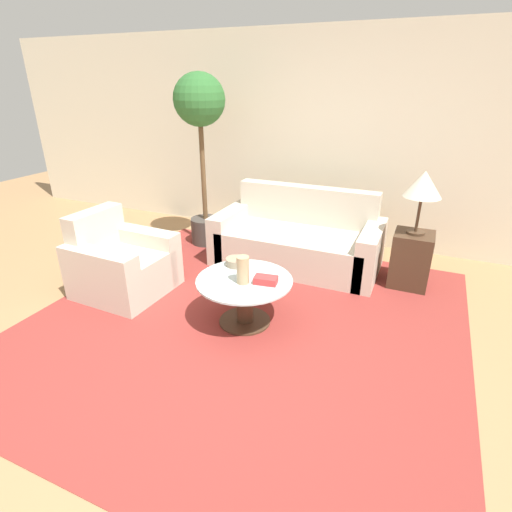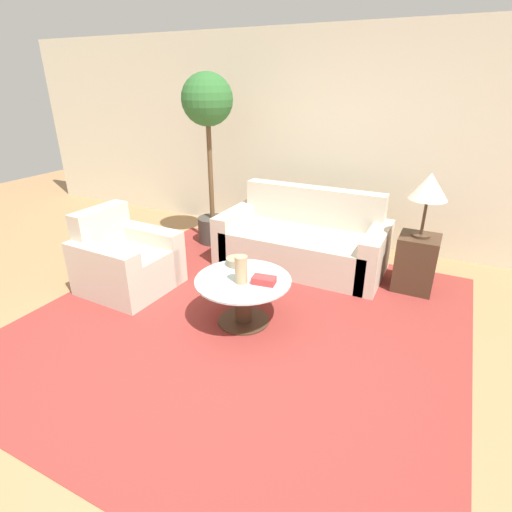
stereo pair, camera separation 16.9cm
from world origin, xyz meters
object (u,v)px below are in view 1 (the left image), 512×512
object	(u,v)px
sofa_main	(299,240)
potted_plant	(201,127)
vase	(243,270)
book_stack	(266,280)
bowl	(236,262)
armchair	(120,265)
coffee_table	(245,295)
table_lamp	(423,186)

from	to	relation	value
sofa_main	potted_plant	world-z (taller)	potted_plant
vase	book_stack	world-z (taller)	vase
bowl	book_stack	distance (m)	0.44
armchair	coffee_table	size ratio (longest dim) A/B	1.03
bowl	book_stack	size ratio (longest dim) A/B	0.91
armchair	bowl	distance (m)	1.26
bowl	sofa_main	bearing A→B (deg)	79.73
coffee_table	sofa_main	bearing A→B (deg)	88.93
armchair	vase	bearing A→B (deg)	-92.05
coffee_table	potted_plant	distance (m)	2.33
table_lamp	bowl	xyz separation A→B (m)	(-1.47, -1.12, -0.61)
armchair	table_lamp	distance (m)	3.10
armchair	bowl	bearing A→B (deg)	-79.45
sofa_main	vase	world-z (taller)	sofa_main
sofa_main	bowl	distance (m)	1.24
sofa_main	armchair	world-z (taller)	sofa_main
table_lamp	book_stack	size ratio (longest dim) A/B	3.03
table_lamp	potted_plant	xyz separation A→B (m)	(-2.56, 0.18, 0.41)
potted_plant	vase	xyz separation A→B (m)	(1.30, -1.59, -0.93)
sofa_main	bowl	size ratio (longest dim) A/B	9.89
armchair	book_stack	distance (m)	1.63
armchair	potted_plant	bearing A→B (deg)	-3.17
sofa_main	potted_plant	xyz separation A→B (m)	(-1.31, 0.10, 1.21)
sofa_main	vase	xyz separation A→B (m)	(-0.01, -1.49, 0.28)
book_stack	vase	bearing A→B (deg)	-167.51
potted_plant	bowl	bearing A→B (deg)	-50.02
coffee_table	armchair	bearing A→B (deg)	178.27
sofa_main	book_stack	world-z (taller)	sofa_main
sofa_main	book_stack	bearing A→B (deg)	-83.25
coffee_table	potted_plant	world-z (taller)	potted_plant
armchair	sofa_main	bearing A→B (deg)	-44.12
coffee_table	book_stack	size ratio (longest dim) A/B	4.01
armchair	coffee_table	xyz separation A→B (m)	(1.42, -0.04, 0.00)
book_stack	bowl	bearing A→B (deg)	142.35
bowl	potted_plant	bearing A→B (deg)	129.98
book_stack	table_lamp	bearing A→B (deg)	42.98
armchair	bowl	size ratio (longest dim) A/B	4.52
sofa_main	vase	bearing A→B (deg)	-90.42
table_lamp	bowl	world-z (taller)	table_lamp
coffee_table	bowl	world-z (taller)	bowl
coffee_table	potted_plant	xyz separation A→B (m)	(-1.28, 1.53, 1.20)
vase	sofa_main	bearing A→B (deg)	89.58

